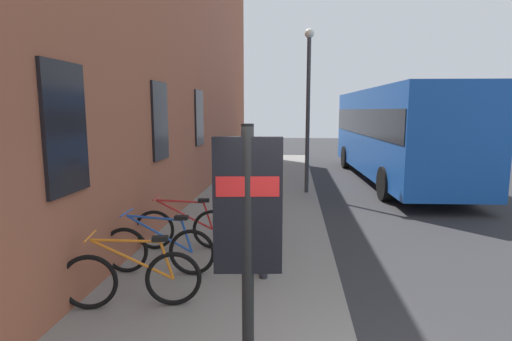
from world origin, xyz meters
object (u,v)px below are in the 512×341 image
bicycle_leaning_wall (132,278)px  pedestrian_crossing_street (231,190)px  bicycle_mid_rack (159,249)px  street_lamp (308,97)px  bicycle_by_door (184,228)px  city_bus (395,130)px  transit_info_sign (248,225)px  pedestrian_by_facade (263,208)px

bicycle_leaning_wall → pedestrian_crossing_street: bearing=-17.4°
bicycle_mid_rack → street_lamp: 7.41m
bicycle_mid_rack → bicycle_leaning_wall: bearing=-179.2°
street_lamp → bicycle_leaning_wall: bearing=162.2°
bicycle_mid_rack → bicycle_by_door: (1.14, -0.08, 0.00)m
bicycle_leaning_wall → pedestrian_crossing_street: (2.72, -0.85, 0.61)m
bicycle_mid_rack → street_lamp: (6.52, -2.46, 2.51)m
city_bus → pedestrian_crossing_street: (-7.83, 4.89, -0.80)m
bicycle_leaning_wall → bicycle_mid_rack: size_ratio=0.99×
transit_info_sign → city_bus: bearing=-18.6°
city_bus → pedestrian_crossing_street: 9.27m
pedestrian_crossing_street → pedestrian_by_facade: bearing=-155.1°
bicycle_by_door → street_lamp: 6.40m
bicycle_leaning_wall → street_lamp: bearing=-17.8°
transit_info_sign → bicycle_mid_rack: bearing=32.1°
pedestrian_by_facade → street_lamp: street_lamp is taller
bicycle_by_door → transit_info_sign: 4.31m
bicycle_by_door → pedestrian_crossing_street: pedestrian_crossing_street is taller
transit_info_sign → street_lamp: bearing=-4.9°
bicycle_by_door → pedestrian_by_facade: (-1.07, -1.52, 0.67)m
bicycle_leaning_wall → pedestrian_by_facade: (1.15, -1.58, 0.67)m
bicycle_leaning_wall → street_lamp: street_lamp is taller
street_lamp → bicycle_by_door: bearing=156.1°
bicycle_by_door → street_lamp: bearing=-23.9°
bicycle_by_door → bicycle_leaning_wall: bearing=178.4°
bicycle_leaning_wall → street_lamp: size_ratio=0.36×
bicycle_mid_rack → pedestrian_by_facade: pedestrian_by_facade is taller
transit_info_sign → city_bus: size_ratio=0.23×
bicycle_mid_rack → transit_info_sign: 3.38m
city_bus → bicycle_leaning_wall: bearing=151.4°
bicycle_by_door → pedestrian_crossing_street: size_ratio=1.08×
bicycle_leaning_wall → pedestrian_by_facade: size_ratio=1.01×
city_bus → street_lamp: (-2.96, 3.30, 1.10)m
bicycle_mid_rack → street_lamp: size_ratio=0.36×
city_bus → pedestrian_crossing_street: city_bus is taller
city_bus → street_lamp: bearing=131.9°
bicycle_leaning_wall → bicycle_by_door: same height
bicycle_by_door → street_lamp: (5.38, -2.38, 2.51)m
bicycle_mid_rack → street_lamp: bearing=-20.7°
city_bus → pedestrian_by_facade: size_ratio=6.12×
bicycle_leaning_wall → bicycle_mid_rack: same height
bicycle_by_door → street_lamp: street_lamp is taller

